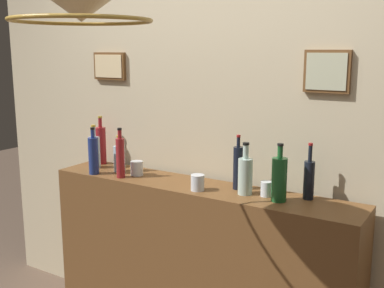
{
  "coord_description": "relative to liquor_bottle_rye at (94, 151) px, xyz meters",
  "views": [
    {
      "loc": [
        1.35,
        -1.37,
        1.8
      ],
      "look_at": [
        0.0,
        0.8,
        1.29
      ],
      "focal_mm": 44.33,
      "sensor_mm": 36.0,
      "label": 1
    }
  ],
  "objects": [
    {
      "name": "glass_tumbler_highball",
      "position": [
        1.2,
        0.02,
        -0.07
      ],
      "size": [
        0.06,
        0.06,
        0.08
      ],
      "color": "silver",
      "rests_on": "bar_shelf_unit"
    },
    {
      "name": "liquor_bottle_sherry",
      "position": [
        0.2,
        0.01,
        -0.02
      ],
      "size": [
        0.07,
        0.07,
        0.23
      ],
      "color": "#A1BFD2",
      "rests_on": "bar_shelf_unit"
    },
    {
      "name": "glass_tumbler_rocks",
      "position": [
        0.36,
        -0.01,
        -0.06
      ],
      "size": [
        0.08,
        0.08,
        0.09
      ],
      "color": "silver",
      "rests_on": "bar_shelf_unit"
    },
    {
      "name": "liquor_bottle_rye",
      "position": [
        0.0,
        0.0,
        0.0
      ],
      "size": [
        0.08,
        0.08,
        0.28
      ],
      "color": "#A5C4D2",
      "rests_on": "bar_shelf_unit"
    },
    {
      "name": "liquor_bottle_port",
      "position": [
        0.31,
        -0.1,
        0.02
      ],
      "size": [
        0.05,
        0.05,
        0.3
      ],
      "color": "maroon",
      "rests_on": "bar_shelf_unit"
    },
    {
      "name": "liquor_bottle_tequila",
      "position": [
        0.11,
        -0.12,
        0.01
      ],
      "size": [
        0.06,
        0.06,
        0.29
      ],
      "color": "navy",
      "rests_on": "bar_shelf_unit"
    },
    {
      "name": "liquor_bottle_gin",
      "position": [
        1.29,
        -0.02,
        0.01
      ],
      "size": [
        0.08,
        0.08,
        0.3
      ],
      "color": "#1A5626",
      "rests_on": "bar_shelf_unit"
    },
    {
      "name": "bar_shelf_unit",
      "position": [
        0.79,
        -0.0,
        -0.63
      ],
      "size": [
        1.89,
        0.33,
        1.04
      ],
      "primitive_type": "cube",
      "color": "brown",
      "rests_on": "ground"
    },
    {
      "name": "liquor_bottle_brandy",
      "position": [
        1.09,
        -0.0,
        -0.0
      ],
      "size": [
        0.08,
        0.08,
        0.28
      ],
      "color": "#AFC9BC",
      "rests_on": "bar_shelf_unit"
    },
    {
      "name": "panelled_rear_partition",
      "position": [
        0.79,
        0.24,
        0.2
      ],
      "size": [
        3.63,
        0.15,
        2.54
      ],
      "color": "beige",
      "rests_on": "ground"
    },
    {
      "name": "liquor_bottle_amaro",
      "position": [
        -0.04,
        0.11,
        0.02
      ],
      "size": [
        0.07,
        0.07,
        0.33
      ],
      "color": "maroon",
      "rests_on": "bar_shelf_unit"
    },
    {
      "name": "liquor_bottle_whiskey",
      "position": [
        1.01,
        0.06,
        0.02
      ],
      "size": [
        0.05,
        0.05,
        0.31
      ],
      "color": "black",
      "rests_on": "bar_shelf_unit"
    },
    {
      "name": "glass_tumbler_shot",
      "position": [
        0.84,
        -0.08,
        -0.06
      ],
      "size": [
        0.07,
        0.07,
        0.09
      ],
      "color": "silver",
      "rests_on": "bar_shelf_unit"
    },
    {
      "name": "liquor_bottle_scotch",
      "position": [
        1.41,
        0.09,
        0.0
      ],
      "size": [
        0.06,
        0.06,
        0.3
      ],
      "color": "black",
      "rests_on": "bar_shelf_unit"
    }
  ]
}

